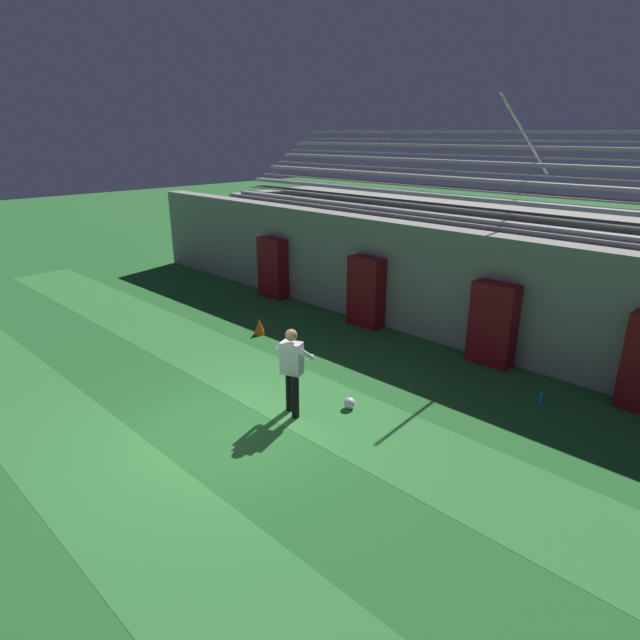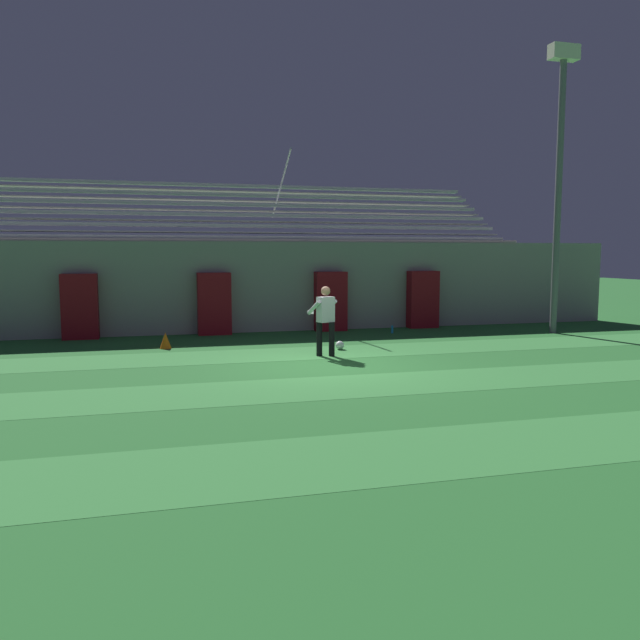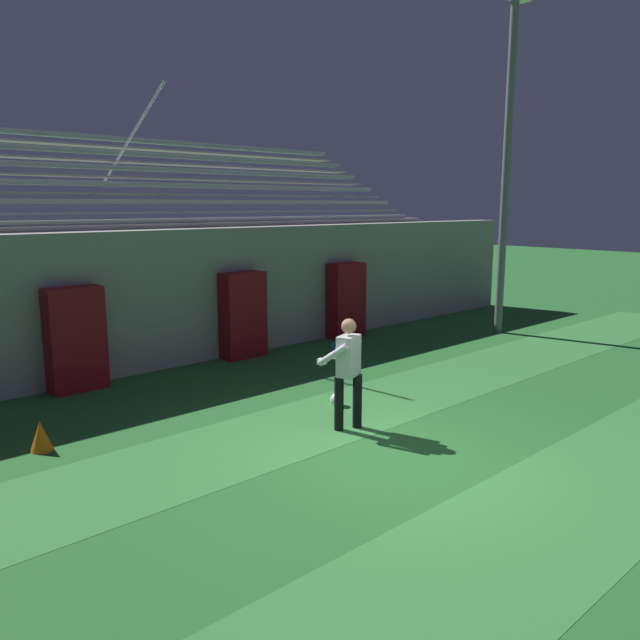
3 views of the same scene
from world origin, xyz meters
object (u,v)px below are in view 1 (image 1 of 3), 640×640
at_px(goalkeeper, 292,366).
at_px(traffic_cone, 259,326).
at_px(padding_pillar_gate_left, 366,292).
at_px(soccer_ball, 349,403).
at_px(padding_pillar_gate_right, 493,324).
at_px(water_bottle, 541,398).
at_px(padding_pillar_far_left, 273,268).

xyz_separation_m(goalkeeper, traffic_cone, (-3.66, 2.20, -0.74)).
xyz_separation_m(padding_pillar_gate_left, goalkeeper, (2.17, -4.67, 0.02)).
xyz_separation_m(goalkeeper, soccer_ball, (0.63, 0.87, -0.84)).
bearing_deg(padding_pillar_gate_right, padding_pillar_gate_left, 180.00).
xyz_separation_m(padding_pillar_gate_right, water_bottle, (1.66, -1.08, -0.81)).
xyz_separation_m(padding_pillar_far_left, traffic_cone, (2.30, -2.46, -0.72)).
bearing_deg(goalkeeper, padding_pillar_gate_left, 114.90).
relative_size(padding_pillar_far_left, traffic_cone, 4.44).
bearing_deg(padding_pillar_gate_right, traffic_cone, -154.37).
relative_size(padding_pillar_gate_left, padding_pillar_far_left, 1.00).
height_order(padding_pillar_gate_left, goalkeeper, padding_pillar_gate_left).
height_order(padding_pillar_gate_left, padding_pillar_far_left, same).
distance_m(padding_pillar_gate_left, traffic_cone, 2.97).
bearing_deg(padding_pillar_far_left, padding_pillar_gate_left, 0.00).
xyz_separation_m(padding_pillar_gate_left, soccer_ball, (2.80, -3.80, -0.82)).
bearing_deg(padding_pillar_far_left, padding_pillar_gate_right, 0.00).
bearing_deg(soccer_ball, traffic_cone, 162.72).
height_order(goalkeeper, water_bottle, goalkeeper).
bearing_deg(traffic_cone, padding_pillar_gate_right, 25.63).
height_order(padding_pillar_gate_left, water_bottle, padding_pillar_gate_left).
relative_size(goalkeeper, water_bottle, 6.96).
distance_m(padding_pillar_gate_right, traffic_cone, 5.74).
height_order(padding_pillar_gate_right, traffic_cone, padding_pillar_gate_right).
xyz_separation_m(soccer_ball, water_bottle, (2.51, 2.72, 0.01)).
height_order(soccer_ball, traffic_cone, traffic_cone).
bearing_deg(padding_pillar_gate_right, padding_pillar_far_left, 180.00).
xyz_separation_m(padding_pillar_gate_right, soccer_ball, (-0.85, -3.80, -0.82)).
distance_m(traffic_cone, water_bottle, 6.94).
bearing_deg(soccer_ball, padding_pillar_gate_left, 126.35).
relative_size(goalkeeper, traffic_cone, 3.98).
bearing_deg(water_bottle, soccer_ball, -132.71).
height_order(padding_pillar_gate_left, padding_pillar_gate_right, same).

